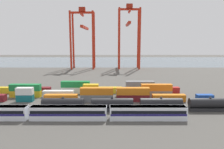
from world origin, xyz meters
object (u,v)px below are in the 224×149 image
Objects in this scene: gantry_crane_west at (83,32)px; gantry_crane_central at (128,31)px; passenger_train at (68,112)px; shipping_container_12 at (58,94)px; freight_tank_row at (160,104)px; shipping_container_13 at (90,94)px; shipping_container_15 at (123,94)px; shipping_container_8 at (168,98)px.

gantry_crane_west is 0.95× the size of gantry_crane_central.
shipping_container_12 is (-9.09, 24.26, -0.84)m from passenger_train.
shipping_container_13 is (-24.10, 16.70, -0.85)m from freight_tank_row.
shipping_container_13 is (3.98, 24.26, -0.84)m from passenger_train.
passenger_train is 118.53m from gantry_crane_west.
shipping_container_15 is (13.07, 0.00, 0.00)m from shipping_container_13.
shipping_container_15 is 94.74m from gantry_crane_central.
gantry_crane_west is at bearing 99.33° from shipping_container_13.
gantry_crane_central is at bearing 68.71° from shipping_container_12.
shipping_container_13 is at bearing 80.69° from passenger_train.
shipping_container_8 is 2.00× the size of shipping_container_15.
passenger_train is 29.08m from freight_tank_row.
passenger_train is 120.28m from gantry_crane_central.
shipping_container_12 is 100.61m from gantry_crane_central.
shipping_container_12 is 2.00× the size of shipping_container_15.
shipping_container_8 is (33.39, 18.07, -0.84)m from passenger_train.
shipping_container_12 is at bearing -111.29° from gantry_crane_central.
gantry_crane_central reaches higher than shipping_container_12.
passenger_train is 11.07× the size of shipping_container_13.
freight_tank_row is (28.08, 7.56, 0.00)m from passenger_train.
gantry_crane_central is (36.83, -0.90, 1.30)m from gantry_crane_west.
passenger_train is at bearing -164.92° from freight_tank_row.
shipping_container_13 is at bearing 145.29° from freight_tank_row.
gantry_crane_west is 36.86m from gantry_crane_central.
gantry_crane_central reaches higher than passenger_train.
shipping_container_15 is 98.83m from gantry_crane_west.
shipping_container_13 is at bearing 168.10° from shipping_container_8.
freight_tank_row is 6.28× the size of shipping_container_8.
shipping_container_15 is (26.14, 0.00, 0.00)m from shipping_container_12.
shipping_container_12 is 13.07m from shipping_container_13.
passenger_train is 29.66m from shipping_container_15.
shipping_container_13 is (13.07, 0.00, 0.00)m from shipping_container_12.
freight_tank_row is 11.80m from shipping_container_8.
gantry_crane_central is (8.86, 89.79, 28.90)m from shipping_container_15.
shipping_container_15 is at bearing -72.86° from gantry_crane_west.
passenger_train is 1.33× the size of gantry_crane_central.
gantry_crane_west is (-14.90, 90.69, 27.60)m from shipping_container_13.
shipping_container_13 is at bearing -103.73° from gantry_crane_central.
shipping_container_12 is at bearing -88.84° from gantry_crane_west.
shipping_container_8 is 110.05m from gantry_crane_west.
shipping_container_8 is 0.24× the size of gantry_crane_central.
gantry_crane_central is (-2.17, 106.49, 28.05)m from freight_tank_row.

